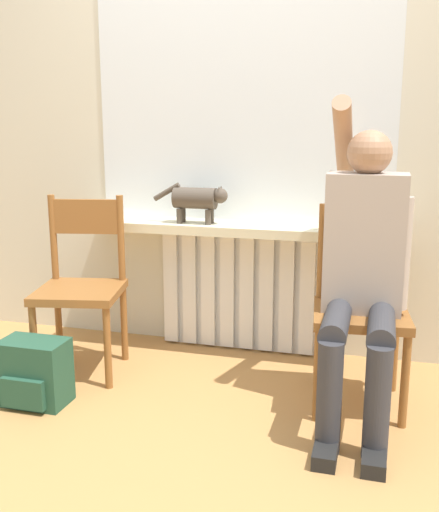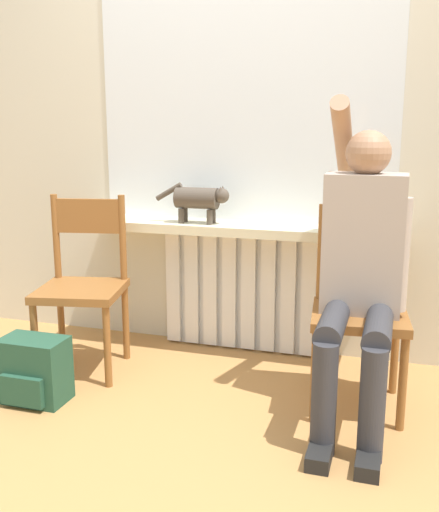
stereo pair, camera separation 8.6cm
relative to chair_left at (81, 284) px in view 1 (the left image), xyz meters
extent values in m
plane|color=#B27F47|center=(0.70, -0.64, -0.46)|extent=(12.00, 12.00, 0.00)
cube|color=beige|center=(0.70, 0.59, 0.89)|extent=(7.00, 0.06, 2.70)
cube|color=white|center=(0.70, 0.52, -0.12)|extent=(0.89, 0.05, 0.69)
cube|color=white|center=(0.31, 0.48, -0.12)|extent=(0.08, 0.03, 0.66)
cube|color=white|center=(0.42, 0.48, -0.12)|extent=(0.08, 0.03, 0.66)
cube|color=white|center=(0.53, 0.48, -0.12)|extent=(0.08, 0.03, 0.66)
cube|color=white|center=(0.65, 0.48, -0.12)|extent=(0.08, 0.03, 0.66)
cube|color=white|center=(0.76, 0.48, -0.12)|extent=(0.08, 0.03, 0.66)
cube|color=white|center=(0.87, 0.48, -0.12)|extent=(0.08, 0.03, 0.66)
cube|color=white|center=(0.98, 0.48, -0.12)|extent=(0.08, 0.03, 0.66)
cube|color=white|center=(1.09, 0.48, -0.12)|extent=(0.08, 0.03, 0.66)
cube|color=beige|center=(0.70, 0.42, 0.25)|extent=(1.70, 0.28, 0.05)
cube|color=white|center=(0.70, 0.55, 0.90)|extent=(1.63, 0.01, 1.26)
cube|color=brown|center=(0.01, -0.04, -0.03)|extent=(0.49, 0.49, 0.04)
cylinder|color=brown|center=(-0.13, -0.26, -0.26)|extent=(0.04, 0.04, 0.41)
cylinder|color=brown|center=(0.22, -0.18, -0.26)|extent=(0.04, 0.04, 0.41)
cylinder|color=brown|center=(-0.20, 0.10, -0.26)|extent=(0.04, 0.04, 0.41)
cylinder|color=brown|center=(0.15, 0.17, -0.26)|extent=(0.04, 0.04, 0.41)
cylinder|color=brown|center=(-0.20, 0.10, 0.21)|extent=(0.04, 0.04, 0.45)
cylinder|color=brown|center=(0.15, 0.17, 0.21)|extent=(0.04, 0.04, 0.45)
cube|color=brown|center=(-0.03, 0.13, 0.32)|extent=(0.37, 0.10, 0.18)
cube|color=brown|center=(1.39, -0.04, -0.03)|extent=(0.45, 0.45, 0.04)
cylinder|color=brown|center=(1.23, -0.24, -0.26)|extent=(0.04, 0.04, 0.41)
cylinder|color=brown|center=(1.59, -0.20, -0.26)|extent=(0.04, 0.04, 0.41)
cylinder|color=brown|center=(1.20, 0.12, -0.26)|extent=(0.04, 0.04, 0.41)
cylinder|color=brown|center=(1.56, 0.16, -0.26)|extent=(0.04, 0.04, 0.41)
cylinder|color=brown|center=(1.20, 0.12, 0.21)|extent=(0.04, 0.04, 0.45)
cylinder|color=brown|center=(1.56, 0.16, 0.21)|extent=(0.04, 0.04, 0.45)
cube|color=brown|center=(1.38, 0.14, 0.32)|extent=(0.37, 0.06, 0.18)
cylinder|color=#333338|center=(1.30, -0.25, 0.00)|extent=(0.11, 0.46, 0.11)
cylinder|color=#333338|center=(1.48, -0.25, 0.00)|extent=(0.11, 0.46, 0.11)
cylinder|color=#333338|center=(1.30, -0.48, -0.23)|extent=(0.10, 0.10, 0.46)
cylinder|color=#333338|center=(1.48, -0.48, -0.23)|extent=(0.10, 0.10, 0.46)
cube|color=black|center=(1.30, -0.54, -0.43)|extent=(0.09, 0.20, 0.06)
cube|color=black|center=(1.48, -0.54, -0.43)|extent=(0.09, 0.20, 0.06)
cube|color=#AD9E93|center=(1.39, -0.02, 0.29)|extent=(0.34, 0.20, 0.61)
sphere|color=#A87A5B|center=(1.39, -0.02, 0.68)|extent=(0.19, 0.19, 0.19)
cylinder|color=#A87A5B|center=(1.28, 0.12, 0.73)|extent=(0.08, 0.50, 0.38)
cylinder|color=#AD9E93|center=(1.55, -0.06, 0.26)|extent=(0.08, 0.08, 0.48)
cylinder|color=#4C4238|center=(0.49, 0.38, 0.41)|extent=(0.23, 0.11, 0.11)
sphere|color=#4C4238|center=(0.63, 0.38, 0.43)|extent=(0.08, 0.08, 0.08)
cone|color=#4C4238|center=(0.63, 0.36, 0.46)|extent=(0.03, 0.03, 0.03)
cone|color=#4C4238|center=(0.63, 0.40, 0.46)|extent=(0.03, 0.03, 0.03)
cylinder|color=#4C4238|center=(0.57, 0.35, 0.31)|extent=(0.03, 0.03, 0.08)
cylinder|color=#4C4238|center=(0.57, 0.41, 0.31)|extent=(0.03, 0.03, 0.08)
cylinder|color=#4C4238|center=(0.41, 0.35, 0.31)|extent=(0.03, 0.03, 0.08)
cylinder|color=#4C4238|center=(0.41, 0.41, 0.31)|extent=(0.03, 0.03, 0.08)
cylinder|color=#4C4238|center=(0.33, 0.38, 0.44)|extent=(0.15, 0.03, 0.10)
cube|color=#234C38|center=(-0.03, -0.42, -0.31)|extent=(0.30, 0.18, 0.30)
cube|color=#234C38|center=(-0.03, -0.52, -0.37)|extent=(0.21, 0.03, 0.14)
camera|label=1|loc=(1.46, -2.65, 0.80)|focal=42.00mm
camera|label=2|loc=(1.55, -2.63, 0.80)|focal=42.00mm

